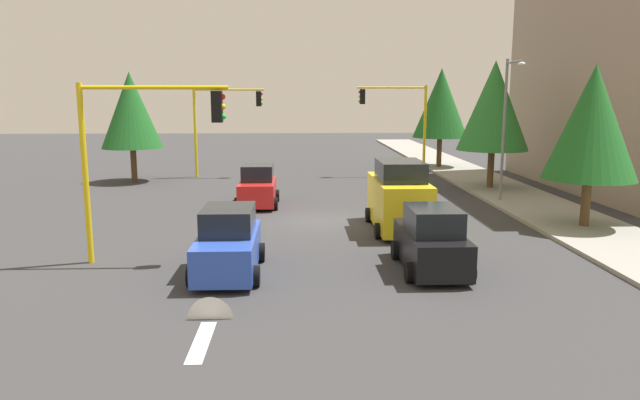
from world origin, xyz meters
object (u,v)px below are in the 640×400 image
at_px(traffic_signal_far_right, 222,114).
at_px(delivery_van_yellow, 399,198).
at_px(tree_roadside_near, 592,123).
at_px(car_black, 431,242).
at_px(tree_roadside_mid, 494,106).
at_px(tree_roadside_far, 441,103).
at_px(traffic_signal_far_left, 398,112).
at_px(street_lamp_curbside, 507,115).
at_px(car_blue, 228,244).
at_px(tree_opposite_side, 131,110).
at_px(traffic_signal_near_right, 142,137).
at_px(car_red, 258,187).

bearing_deg(traffic_signal_far_right, delivery_van_yellow, 29.14).
distance_m(tree_roadside_near, car_black, 9.64).
height_order(tree_roadside_mid, delivery_van_yellow, tree_roadside_mid).
bearing_deg(tree_roadside_far, traffic_signal_far_left, -43.26).
distance_m(street_lamp_curbside, tree_roadside_near, 5.76).
distance_m(tree_roadside_mid, car_blue, 20.41).
height_order(traffic_signal_far_right, tree_opposite_side, tree_opposite_side).
relative_size(traffic_signal_far_right, delivery_van_yellow, 1.21).
bearing_deg(traffic_signal_near_right, car_red, 163.47).
bearing_deg(traffic_signal_far_right, car_black, 22.60).
xyz_separation_m(traffic_signal_far_left, car_red, (10.33, -8.56, -3.29)).
bearing_deg(car_red, car_black, 28.60).
height_order(traffic_signal_far_right, tree_roadside_near, tree_roadside_near).
distance_m(traffic_signal_far_right, car_blue, 21.70).
distance_m(traffic_signal_far_left, car_black, 21.67).
distance_m(traffic_signal_far_left, tree_roadside_near, 16.69).
bearing_deg(street_lamp_curbside, car_red, -90.26).
distance_m(street_lamp_curbside, car_black, 12.92).
xyz_separation_m(tree_roadside_near, car_blue, (5.29, -13.47, -3.32)).
xyz_separation_m(traffic_signal_near_right, tree_opposite_side, (-18.00, -5.31, 0.39)).
xyz_separation_m(street_lamp_curbside, tree_roadside_near, (5.61, 1.30, -0.13)).
height_order(traffic_signal_near_right, delivery_van_yellow, traffic_signal_near_right).
bearing_deg(tree_opposite_side, traffic_signal_far_right, 110.73).
bearing_deg(traffic_signal_far_left, street_lamp_curbside, 18.44).
bearing_deg(tree_roadside_near, tree_roadside_mid, -177.14).
bearing_deg(tree_opposite_side, traffic_signal_near_right, 16.43).
xyz_separation_m(street_lamp_curbside, delivery_van_yellow, (5.39, -6.12, -3.07)).
xyz_separation_m(tree_roadside_mid, car_blue, (15.29, -12.97, -3.81)).
xyz_separation_m(traffic_signal_near_right, car_blue, (1.29, 2.72, -3.10)).
xyz_separation_m(traffic_signal_far_left, street_lamp_curbside, (10.39, 3.46, 0.16)).
bearing_deg(car_black, tree_roadside_near, 125.55).
relative_size(traffic_signal_near_right, car_red, 1.53).
distance_m(tree_opposite_side, car_red, 12.19).
distance_m(car_black, car_blue, 6.11).
distance_m(tree_roadside_mid, delivery_van_yellow, 12.46).
xyz_separation_m(tree_roadside_far, tree_opposite_side, (6.00, -20.50, -0.35)).
height_order(traffic_signal_near_right, tree_roadside_mid, tree_roadside_mid).
xyz_separation_m(delivery_van_yellow, car_blue, (5.50, -6.06, -0.39)).
relative_size(tree_opposite_side, car_red, 1.82).
bearing_deg(tree_roadside_far, car_black, -14.14).
relative_size(tree_roadside_far, car_red, 1.96).
bearing_deg(traffic_signal_far_left, car_blue, -22.25).
distance_m(traffic_signal_near_right, car_blue, 4.32).
distance_m(traffic_signal_near_right, car_black, 9.44).
bearing_deg(delivery_van_yellow, traffic_signal_far_left, 170.46).
bearing_deg(tree_opposite_side, car_black, 36.27).
relative_size(traffic_signal_near_right, street_lamp_curbside, 0.81).
bearing_deg(car_blue, tree_roadside_mid, 139.68).
bearing_deg(tree_roadside_mid, car_red, -71.32).
xyz_separation_m(car_black, car_blue, (0.03, -6.11, 0.00)).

